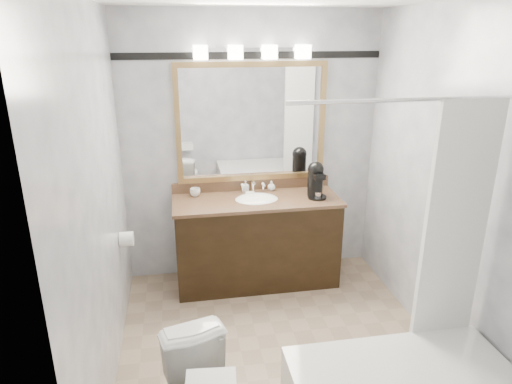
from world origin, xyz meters
TOP-DOWN VIEW (x-y plane):
  - room at (0.00, 0.00)m, footprint 2.42×2.62m
  - vanity at (0.00, 1.02)m, footprint 1.53×0.58m
  - mirror at (0.00, 1.28)m, footprint 1.40×0.04m
  - vanity_light_bar at (0.00, 1.23)m, footprint 1.02×0.14m
  - accent_stripe at (0.00, 1.29)m, footprint 2.40×0.01m
  - tp_roll at (-1.14, 0.66)m, footprint 0.11×0.12m
  - coffee_maker at (0.55, 0.99)m, footprint 0.17×0.22m
  - cup_left at (-0.55, 1.19)m, footprint 0.12×0.12m
  - soap_bottle_a at (-0.07, 1.22)m, footprint 0.06×0.06m
  - soap_bottle_b at (0.18, 1.22)m, footprint 0.08×0.08m
  - soap_bar at (-0.04, 1.13)m, footprint 0.08×0.05m

SIDE VIEW (x-z plane):
  - vanity at x=0.00m, z-range -0.04..0.93m
  - tp_roll at x=-1.14m, z-range 0.64..0.76m
  - soap_bar at x=-0.04m, z-range 0.85..0.88m
  - cup_left at x=-0.55m, z-range 0.85..0.93m
  - soap_bottle_b at x=0.18m, z-range 0.85..0.95m
  - soap_bottle_a at x=-0.07m, z-range 0.85..0.96m
  - coffee_maker at x=0.55m, z-range 0.85..1.19m
  - room at x=0.00m, z-range -0.01..2.51m
  - mirror at x=0.00m, z-range 0.95..2.05m
  - accent_stripe at x=0.00m, z-range 2.07..2.13m
  - vanity_light_bar at x=0.00m, z-range 2.07..2.19m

